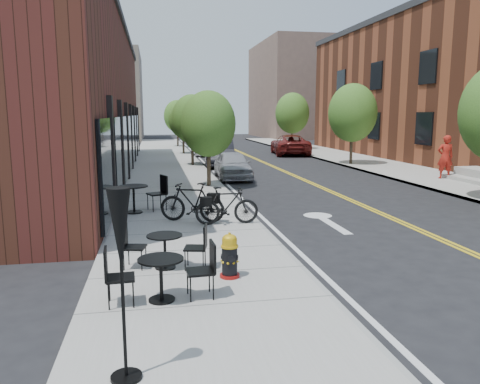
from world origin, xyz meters
TOP-DOWN VIEW (x-y plane):
  - ground at (0.00, 0.00)m, footprint 120.00×120.00m
  - sidewalk_near at (-2.00, 10.00)m, footprint 4.00×70.00m
  - sidewalk_far at (10.00, 10.00)m, footprint 4.00×70.00m
  - building_near at (-6.50, 14.00)m, footprint 5.00×28.00m
  - bg_building_left at (-8.00, 48.00)m, footprint 8.00×14.00m
  - bg_building_right at (16.00, 50.00)m, footprint 10.00×16.00m
  - tree_near_a at (-0.60, 9.00)m, footprint 2.20×2.20m
  - tree_near_b at (-0.60, 17.00)m, footprint 2.30×2.30m
  - tree_near_c at (-0.60, 25.00)m, footprint 2.10×2.10m
  - tree_near_d at (-0.60, 33.00)m, footprint 2.40×2.40m
  - tree_far_b at (8.60, 16.00)m, footprint 2.80×2.80m
  - tree_far_c at (8.60, 28.00)m, footprint 2.80×2.80m
  - fire_hydrant at (-1.51, -1.84)m, footprint 0.46×0.46m
  - bicycle_left at (-1.80, 2.66)m, footprint 1.85×1.12m
  - bicycle_right at (-0.93, 2.18)m, footprint 1.68×0.48m
  - bistro_set_a at (-2.72, -2.70)m, footprint 1.66×0.75m
  - bistro_set_b at (-2.63, -1.13)m, footprint 1.60×0.80m
  - bistro_set_c at (-3.40, 4.11)m, footprint 1.98×1.19m
  - patio_umbrella at (-3.15, -4.85)m, footprint 0.35×0.35m
  - parked_car_a at (0.83, 11.67)m, footprint 1.63×3.84m
  - parked_car_b at (0.95, 17.13)m, footprint 2.02×4.76m
  - parked_car_c at (1.22, 24.72)m, footprint 2.54×4.94m
  - parked_car_far at (7.19, 23.76)m, footprint 3.15×5.60m
  - pedestrian at (10.10, 9.18)m, footprint 0.80×0.62m

SIDE VIEW (x-z plane):
  - ground at x=0.00m, z-range 0.00..0.00m
  - sidewalk_near at x=-2.00m, z-range 0.00..0.12m
  - sidewalk_far at x=10.00m, z-range 0.00..0.12m
  - fire_hydrant at x=-1.51m, z-range 0.10..0.92m
  - bistro_set_b at x=-2.63m, z-range 0.12..0.96m
  - bistro_set_a at x=-2.72m, z-range 0.12..1.01m
  - bicycle_right at x=-0.93m, z-range 0.12..1.13m
  - parked_car_a at x=0.83m, z-range 0.00..1.29m
  - bistro_set_c at x=-3.40m, z-range 0.12..1.17m
  - bicycle_left at x=-1.80m, z-range 0.12..1.20m
  - parked_car_c at x=1.22m, z-range 0.00..1.37m
  - parked_car_far at x=7.19m, z-range 0.00..1.48m
  - parked_car_b at x=0.95m, z-range 0.00..1.53m
  - pedestrian at x=10.10m, z-range 0.12..2.07m
  - patio_umbrella at x=-3.15m, z-range 0.58..2.72m
  - tree_near_c at x=-0.60m, z-range 0.69..4.37m
  - tree_near_a at x=-0.60m, z-range 0.70..4.51m
  - tree_near_b at x=-0.60m, z-range 0.72..4.70m
  - tree_near_d at x=-0.60m, z-range 0.73..4.85m
  - tree_far_b at x=8.60m, z-range 0.75..5.37m
  - tree_far_c at x=8.60m, z-range 0.75..5.37m
  - building_near at x=-6.50m, z-range 0.00..7.00m
  - bg_building_left at x=-8.00m, z-range 0.00..10.00m
  - bg_building_right at x=16.00m, z-range 0.00..12.00m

